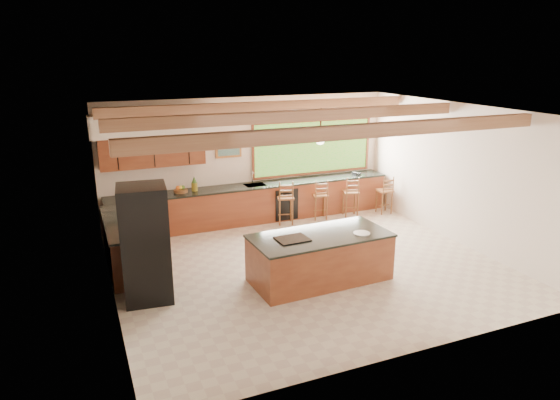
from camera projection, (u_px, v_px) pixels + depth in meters
name	position (u px, v px, depth m)	size (l,w,h in m)	color
ground	(306.00, 265.00, 9.78)	(7.20, 7.20, 0.00)	beige
room_shell	(286.00, 149.00, 9.66)	(7.27, 6.54, 3.02)	silver
counter_run	(228.00, 211.00, 11.57)	(7.12, 3.10, 1.26)	brown
island	(320.00, 257.00, 9.05)	(2.56, 1.28, 0.89)	brown
refrigerator	(145.00, 244.00, 8.19)	(0.84, 0.82, 1.98)	black
bar_stool_a	(286.00, 199.00, 11.93)	(0.49, 0.49, 1.09)	brown
bar_stool_b	(321.00, 196.00, 12.30)	(0.44, 0.44, 1.02)	brown
bar_stool_c	(352.00, 193.00, 12.49)	(0.46, 0.46, 1.05)	brown
bar_stool_d	(386.00, 191.00, 12.75)	(0.37, 0.37, 0.99)	brown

